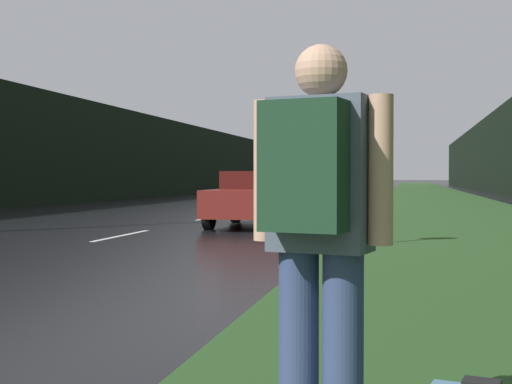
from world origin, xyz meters
TOP-DOWN VIEW (x-y plane):
  - grass_verge at (7.56, 40.00)m, footprint 6.00×240.00m
  - lane_stripe_c at (0.00, 12.90)m, footprint 0.12×3.00m
  - lane_stripe_d at (0.00, 19.90)m, footprint 0.12×3.00m
  - lane_stripe_e at (0.00, 26.90)m, footprint 0.12×3.00m
  - treeline_far_side at (-10.56, 50.00)m, footprint 2.00×140.00m
  - stop_sign at (4.85, 11.30)m, footprint 0.62×0.07m
  - hitchhiker_with_backpack at (5.64, 1.63)m, footprint 0.63×0.50m
  - car_passing_near at (2.28, 16.37)m, footprint 2.05×4.37m
  - car_passing_far at (2.28, 33.95)m, footprint 1.84×4.50m

SIDE VIEW (x-z plane):
  - lane_stripe_c at x=0.00m, z-range 0.00..0.01m
  - lane_stripe_d at x=0.00m, z-range 0.00..0.01m
  - lane_stripe_e at x=0.00m, z-range 0.00..0.01m
  - grass_verge at x=7.56m, z-range 0.00..0.02m
  - car_passing_far at x=2.28m, z-range 0.03..1.32m
  - car_passing_near at x=2.28m, z-range 0.02..1.43m
  - hitchhiker_with_backpack at x=5.64m, z-range 0.13..1.98m
  - stop_sign at x=4.85m, z-range 0.26..2.90m
  - treeline_far_side at x=-10.56m, z-range 0.00..5.10m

